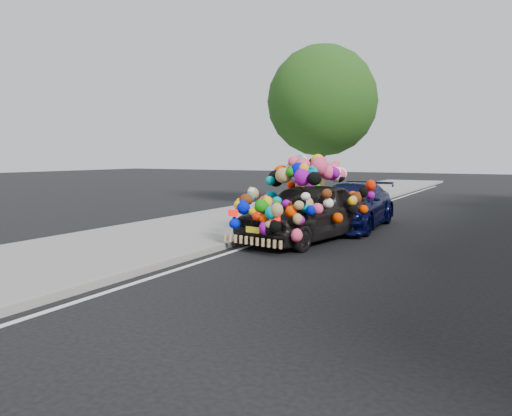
{
  "coord_description": "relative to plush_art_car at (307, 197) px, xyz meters",
  "views": [
    {
      "loc": [
        3.25,
        -8.61,
        1.96
      ],
      "look_at": [
        -1.59,
        0.22,
        0.9
      ],
      "focal_mm": 35.0,
      "sensor_mm": 36.0,
      "label": 1
    }
  ],
  "objects": [
    {
      "name": "plush_art_car",
      "position": [
        0.0,
        0.0,
        0.0
      ],
      "size": [
        2.61,
        4.4,
        1.99
      ],
      "rotation": [
        0.0,
        0.0,
        -0.17
      ],
      "color": "black",
      "rests_on": "ground"
    },
    {
      "name": "navy_sedan",
      "position": [
        0.27,
        2.5,
        -0.4
      ],
      "size": [
        1.89,
        4.25,
        1.21
      ],
      "primitive_type": "imported",
      "rotation": [
        0.0,
        0.0,
        0.05
      ],
      "color": "black",
      "rests_on": "ground"
    },
    {
      "name": "tree_near_sidewalk",
      "position": [
        -2.58,
        7.5,
        3.01
      ],
      "size": [
        4.2,
        4.2,
        6.13
      ],
      "color": "#332114",
      "rests_on": "ground"
    },
    {
      "name": "kerb",
      "position": [
        -1.13,
        -2.0,
        -0.94
      ],
      "size": [
        0.15,
        60.0,
        0.13
      ],
      "primitive_type": "cube",
      "color": "gray",
      "rests_on": "ground"
    },
    {
      "name": "sidewalk",
      "position": [
        -3.08,
        -2.0,
        -0.95
      ],
      "size": [
        4.0,
        60.0,
        0.12
      ],
      "primitive_type": "cube",
      "color": "gray",
      "rests_on": "ground"
    },
    {
      "name": "ground",
      "position": [
        1.22,
        -2.0,
        -1.01
      ],
      "size": [
        100.0,
        100.0,
        0.0
      ],
      "primitive_type": "plane",
      "color": "black",
      "rests_on": "ground"
    }
  ]
}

